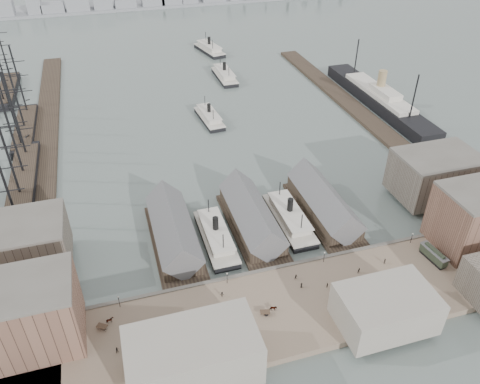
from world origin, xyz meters
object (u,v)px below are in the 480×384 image
object	(u,v)px
tram	(433,255)
horse_cart_left	(108,322)
horse_cart_right	(376,289)
ferry_docked_west	(216,236)
horse_cart_center	(271,310)
ocean_steamer	(379,98)

from	to	relation	value
tram	horse_cart_left	bearing A→B (deg)	170.98
horse_cart_left	horse_cart_right	distance (m)	72.91
ferry_docked_west	horse_cart_right	bearing A→B (deg)	-44.09
ferry_docked_west	horse_cart_left	bearing A→B (deg)	-144.03
horse_cart_center	tram	bearing A→B (deg)	-71.46
tram	horse_cart_right	xyz separation A→B (m)	(-22.96, -6.41, -1.02)
ferry_docked_west	ocean_steamer	size ratio (longest dim) A/B	0.32
horse_cart_left	horse_cart_center	distance (m)	42.48
ferry_docked_west	tram	bearing A→B (deg)	-26.09
horse_cart_center	horse_cart_right	world-z (taller)	horse_cart_center
ocean_steamer	horse_cart_center	bearing A→B (deg)	-131.22
horse_cart_center	horse_cart_right	bearing A→B (deg)	-79.60
horse_cart_left	horse_cart_right	bearing A→B (deg)	-63.16
horse_cart_center	horse_cart_left	bearing A→B (deg)	91.98
ferry_docked_west	ocean_steamer	distance (m)	131.16
ferry_docked_west	horse_cart_center	world-z (taller)	ferry_docked_west
ferry_docked_west	horse_cart_right	distance (m)	51.31
tram	horse_cart_right	size ratio (longest dim) A/B	2.17
horse_cart_center	horse_cart_right	size ratio (longest dim) A/B	1.08
ferry_docked_west	horse_cart_center	bearing A→B (deg)	-79.56
horse_cart_left	ferry_docked_west	bearing A→B (deg)	-19.28
ferry_docked_west	tram	world-z (taller)	ferry_docked_west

